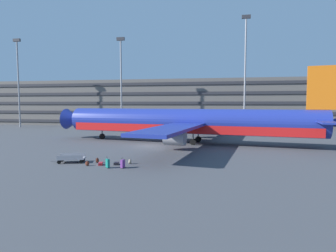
{
  "coord_description": "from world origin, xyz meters",
  "views": [
    {
      "loc": [
        9.52,
        -37.69,
        5.81
      ],
      "look_at": [
        3.08,
        -2.51,
        3.0
      ],
      "focal_mm": 30.38,
      "sensor_mm": 36.0,
      "label": 1
    }
  ],
  "objects": [
    {
      "name": "ground_plane",
      "position": [
        0.0,
        0.0,
        0.0
      ],
      "size": [
        600.0,
        600.0,
        0.0
      ],
      "primitive_type": "plane",
      "color": "#424449"
    },
    {
      "name": "terminal_structure",
      "position": [
        0.0,
        42.18,
        6.01
      ],
      "size": [
        147.64,
        19.9,
        12.01
      ],
      "color": "#605B56",
      "rests_on": "ground_plane"
    },
    {
      "name": "airliner",
      "position": [
        5.03,
        3.74,
        3.04
      ],
      "size": [
        43.47,
        35.46,
        10.55
      ],
      "color": "navy",
      "rests_on": "ground_plane"
    },
    {
      "name": "light_mast_far_left",
      "position": [
        -39.12,
        24.65,
        12.44
      ],
      "size": [
        1.8,
        0.5,
        21.51
      ],
      "color": "gray",
      "rests_on": "ground_plane"
    },
    {
      "name": "light_mast_left",
      "position": [
        -12.75,
        24.65,
        12.05
      ],
      "size": [
        1.8,
        0.5,
        20.75
      ],
      "color": "gray",
      "rests_on": "ground_plane"
    },
    {
      "name": "light_mast_center_left",
      "position": [
        14.62,
        24.65,
        13.8
      ],
      "size": [
        1.8,
        0.5,
        24.15
      ],
      "color": "gray",
      "rests_on": "ground_plane"
    },
    {
      "name": "suitcase_red",
      "position": [
        -0.41,
        -13.75,
        0.44
      ],
      "size": [
        0.48,
        0.47,
        1.03
      ],
      "color": "#147266",
      "rests_on": "ground_plane"
    },
    {
      "name": "suitcase_navy",
      "position": [
        0.93,
        -13.53,
        0.41
      ],
      "size": [
        0.34,
        0.5,
        0.91
      ],
      "color": "#72388C",
      "rests_on": "ground_plane"
    },
    {
      "name": "suitcase_teal",
      "position": [
        -1.56,
        -12.67,
        0.12
      ],
      "size": [
        0.55,
        0.8,
        0.25
      ],
      "color": "#B21E23",
      "rests_on": "ground_plane"
    },
    {
      "name": "suitcase_large",
      "position": [
        -0.16,
        -12.25,
        0.11
      ],
      "size": [
        0.52,
        0.73,
        0.22
      ],
      "color": "black",
      "rests_on": "ground_plane"
    },
    {
      "name": "backpack_upright",
      "position": [
        1.0,
        -11.73,
        0.22
      ],
      "size": [
        0.37,
        0.33,
        0.51
      ],
      "color": "gray",
      "rests_on": "ground_plane"
    },
    {
      "name": "backpack_small",
      "position": [
        -2.64,
        -13.25,
        0.21
      ],
      "size": [
        0.42,
        0.35,
        0.49
      ],
      "color": "#592619",
      "rests_on": "ground_plane"
    },
    {
      "name": "backpack_black",
      "position": [
        -2.27,
        -11.82,
        0.25
      ],
      "size": [
        0.33,
        0.39,
        0.56
      ],
      "color": "#592619",
      "rests_on": "ground_plane"
    },
    {
      "name": "baggage_cart",
      "position": [
        -4.88,
        -12.15,
        0.43
      ],
      "size": [
        3.35,
        1.99,
        0.82
      ],
      "color": "gray",
      "rests_on": "ground_plane"
    }
  ]
}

